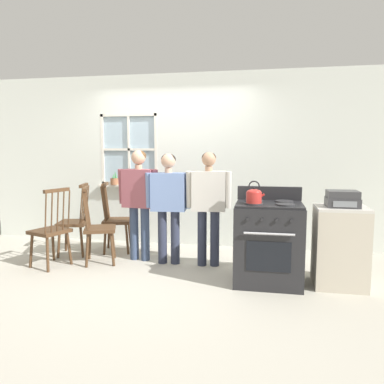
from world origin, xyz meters
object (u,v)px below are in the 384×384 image
Objects in this scene: person_adult_right at (209,198)px; stereo at (342,199)px; person_elderly_left at (139,194)px; stove at (268,242)px; chair_by_window at (98,229)px; potted_plant at (114,180)px; side_counter at (340,247)px; person_teen_center at (169,198)px; chair_near_wall at (75,223)px; kettle at (254,195)px; chair_center_cluster at (116,221)px; chair_near_stove at (51,231)px.

person_adult_right reaches higher than stereo.
person_elderly_left is 0.98m from person_adult_right.
stereo is (0.78, 0.02, 0.51)m from stove.
person_adult_right is (1.47, 0.16, 0.43)m from chair_by_window.
chair_by_window is at bearing -78.56° from potted_plant.
side_counter is at bearing 3.06° from stove.
chair_by_window is 3.07m from stereo.
potted_plant is at bearing 135.49° from person_teen_center.
chair_near_wall is at bearing 37.53° from chair_by_window.
chair_near_wall is at bearing 169.01° from person_teen_center.
kettle is at bearing -52.27° from person_adult_right.
stereo reaches higher than chair_center_cluster.
person_teen_center is at bearing -39.95° from potted_plant.
side_counter is at bearing -16.62° from person_teen_center.
person_teen_center is (0.93, -0.43, 0.42)m from chair_center_cluster.
chair_near_wall is (-0.52, 0.32, 0.00)m from chair_by_window.
person_teen_center is 1.36× the size of stove.
chair_by_window is 1.15× the size of side_counter.
kettle reaches higher than chair_near_wall.
kettle is at bearing -170.88° from stereo.
person_elderly_left is at bearing -50.82° from potted_plant.
side_counter is at bearing 109.67° from chair_near_stove.
potted_plant is at bearing 156.08° from stereo.
person_teen_center is at bearing -128.86° from chair_center_cluster.
stove is at bearing -126.41° from chair_center_cluster.
potted_plant is (-0.72, 0.89, 0.11)m from person_elderly_left.
stereo reaches higher than chair_near_wall.
chair_near_stove is (-0.02, -0.59, 0.00)m from chair_near_wall.
side_counter is (3.55, -0.02, -0.02)m from chair_near_stove.
chair_center_cluster is 1.00× the size of chair_near_stove.
chair_near_wall is 4.19× the size of kettle.
chair_by_window is at bearing -179.68° from person_adult_right.
stove is (2.23, -0.33, 0.01)m from chair_by_window.
chair_near_stove is 1.53m from potted_plant.
chair_center_cluster is at bearing 167.42° from chair_near_stove.
stereo is at bearing -90.00° from side_counter.
stereo is (3.55, -0.04, 0.52)m from chair_near_stove.
potted_plant is (-0.23, 1.13, 0.56)m from chair_by_window.
chair_center_cluster is 0.70× the size of person_teen_center.
stereo is (2.52, -0.55, 0.07)m from person_elderly_left.
kettle reaches higher than stove.
person_elderly_left is 1.01× the size of person_adult_right.
person_teen_center is at bearing 126.07° from chair_near_stove.
person_elderly_left reaches higher than stove.
person_adult_right is (1.98, -0.16, 0.43)m from chair_near_wall.
person_elderly_left is 4.45× the size of stereo.
chair_center_cluster is at bearing -21.41° from chair_by_window.
chair_center_cluster is at bearing 157.69° from stove.
side_counter is (1.55, -0.45, -0.44)m from person_adult_right.
person_elderly_left is 2.58m from stereo.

